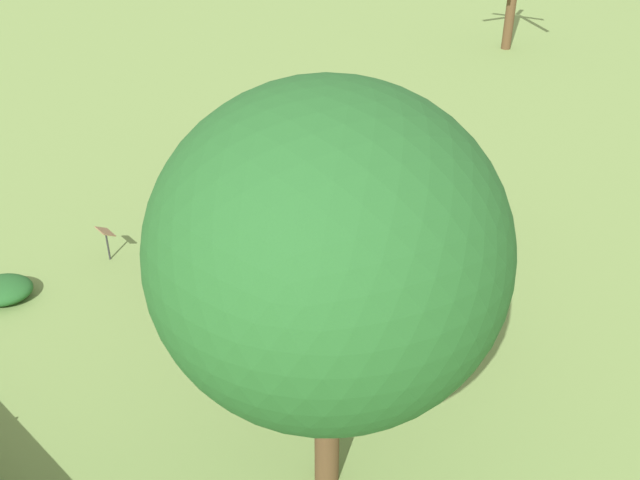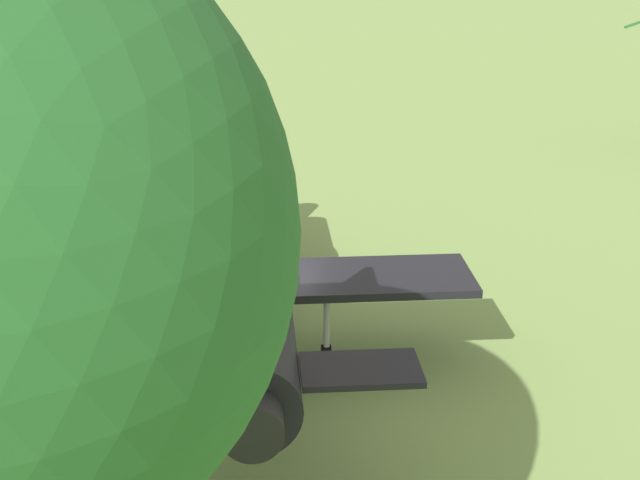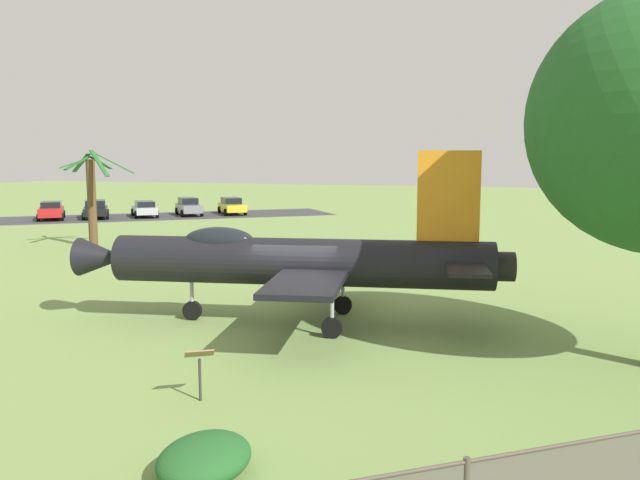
% 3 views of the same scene
% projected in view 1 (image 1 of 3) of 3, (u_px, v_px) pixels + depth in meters
% --- Properties ---
extents(ground_plane, '(200.00, 200.00, 0.00)m').
position_uv_depth(ground_plane, '(317.00, 241.00, 25.11)').
color(ground_plane, '#75934C').
extents(display_jet, '(8.83, 13.42, 5.28)m').
position_uv_depth(display_jet, '(314.00, 182.00, 24.30)').
color(display_jet, black).
rests_on(display_jet, ground_plane).
extents(shade_tree, '(6.56, 6.48, 9.09)m').
position_uv_depth(shade_tree, '(328.00, 254.00, 13.80)').
color(shade_tree, brown).
rests_on(shade_tree, ground_plane).
extents(shrub_near_fence, '(1.76, 1.42, 0.62)m').
position_uv_depth(shrub_near_fence, '(2.00, 290.00, 22.31)').
color(shrub_near_fence, '#235B26').
rests_on(shrub_near_fence, ground_plane).
extents(info_plaque, '(0.66, 0.72, 1.14)m').
position_uv_depth(info_plaque, '(106.00, 236.00, 23.74)').
color(info_plaque, '#333333').
rests_on(info_plaque, ground_plane).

